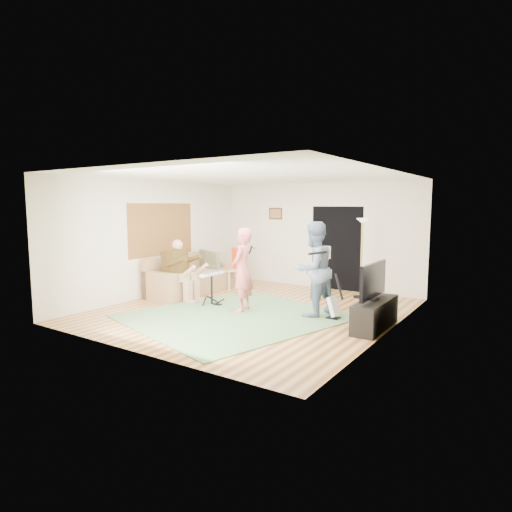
{
  "coord_description": "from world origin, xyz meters",
  "views": [
    {
      "loc": [
        4.79,
        -7.04,
        2.14
      ],
      "look_at": [
        -0.1,
        0.3,
        1.08
      ],
      "focal_mm": 30.0,
      "sensor_mm": 36.0,
      "label": 1
    }
  ],
  "objects_px": {
    "sofa": "(187,280)",
    "tv_cabinet": "(375,314)",
    "torchiere_lamp": "(362,244)",
    "dining_chair": "(232,274)",
    "television": "(373,280)",
    "singer": "(242,270)",
    "drum_kit": "(212,290)",
    "guitar_spare": "(334,306)",
    "guitarist": "(314,269)"
  },
  "relations": [
    {
      "from": "guitarist",
      "to": "dining_chair",
      "type": "xyz_separation_m",
      "value": [
        -3.0,
        1.4,
        -0.54
      ]
    },
    {
      "from": "drum_kit",
      "to": "tv_cabinet",
      "type": "xyz_separation_m",
      "value": [
        3.5,
        0.18,
        -0.07
      ]
    },
    {
      "from": "television",
      "to": "dining_chair",
      "type": "bearing_deg",
      "value": 159.45
    },
    {
      "from": "drum_kit",
      "to": "guitar_spare",
      "type": "bearing_deg",
      "value": 7.76
    },
    {
      "from": "dining_chair",
      "to": "singer",
      "type": "bearing_deg",
      "value": -28.49
    },
    {
      "from": "sofa",
      "to": "dining_chair",
      "type": "distance_m",
      "value": 1.24
    },
    {
      "from": "tv_cabinet",
      "to": "television",
      "type": "height_order",
      "value": "television"
    },
    {
      "from": "dining_chair",
      "to": "tv_cabinet",
      "type": "distance_m",
      "value": 4.56
    },
    {
      "from": "guitarist",
      "to": "tv_cabinet",
      "type": "relative_size",
      "value": 1.3
    },
    {
      "from": "torchiere_lamp",
      "to": "sofa",
      "type": "bearing_deg",
      "value": -154.01
    },
    {
      "from": "drum_kit",
      "to": "dining_chair",
      "type": "distance_m",
      "value": 1.93
    },
    {
      "from": "guitar_spare",
      "to": "television",
      "type": "relative_size",
      "value": 0.75
    },
    {
      "from": "singer",
      "to": "tv_cabinet",
      "type": "xyz_separation_m",
      "value": [
        2.63,
        0.26,
        -0.59
      ]
    },
    {
      "from": "television",
      "to": "guitar_spare",
      "type": "bearing_deg",
      "value": 167.2
    },
    {
      "from": "torchiere_lamp",
      "to": "drum_kit",
      "type": "bearing_deg",
      "value": -134.45
    },
    {
      "from": "drum_kit",
      "to": "guitar_spare",
      "type": "distance_m",
      "value": 2.69
    },
    {
      "from": "guitarist",
      "to": "television",
      "type": "xyz_separation_m",
      "value": [
        1.22,
        -0.19,
        -0.06
      ]
    },
    {
      "from": "tv_cabinet",
      "to": "dining_chair",
      "type": "bearing_deg",
      "value": 159.67
    },
    {
      "from": "torchiere_lamp",
      "to": "television",
      "type": "height_order",
      "value": "torchiere_lamp"
    },
    {
      "from": "tv_cabinet",
      "to": "drum_kit",
      "type": "bearing_deg",
      "value": -177.0
    },
    {
      "from": "torchiere_lamp",
      "to": "dining_chair",
      "type": "bearing_deg",
      "value": -167.72
    },
    {
      "from": "guitar_spare",
      "to": "dining_chair",
      "type": "bearing_deg",
      "value": 157.77
    },
    {
      "from": "dining_chair",
      "to": "drum_kit",
      "type": "bearing_deg",
      "value": -46.43
    },
    {
      "from": "sofa",
      "to": "singer",
      "type": "bearing_deg",
      "value": -18.63
    },
    {
      "from": "television",
      "to": "sofa",
      "type": "bearing_deg",
      "value": 174.39
    },
    {
      "from": "singer",
      "to": "dining_chair",
      "type": "height_order",
      "value": "singer"
    },
    {
      "from": "tv_cabinet",
      "to": "guitarist",
      "type": "bearing_deg",
      "value": 171.62
    },
    {
      "from": "guitar_spare",
      "to": "dining_chair",
      "type": "distance_m",
      "value": 3.72
    },
    {
      "from": "guitarist",
      "to": "dining_chair",
      "type": "height_order",
      "value": "guitarist"
    },
    {
      "from": "torchiere_lamp",
      "to": "television",
      "type": "distance_m",
      "value": 2.54
    },
    {
      "from": "dining_chair",
      "to": "television",
      "type": "bearing_deg",
      "value": -0.68
    },
    {
      "from": "torchiere_lamp",
      "to": "tv_cabinet",
      "type": "bearing_deg",
      "value": -64.54
    },
    {
      "from": "dining_chair",
      "to": "tv_cabinet",
      "type": "bearing_deg",
      "value": -0.46
    },
    {
      "from": "tv_cabinet",
      "to": "television",
      "type": "relative_size",
      "value": 1.19
    },
    {
      "from": "guitarist",
      "to": "torchiere_lamp",
      "type": "xyz_separation_m",
      "value": [
        0.19,
        2.09,
        0.35
      ]
    },
    {
      "from": "singer",
      "to": "torchiere_lamp",
      "type": "relative_size",
      "value": 0.92
    },
    {
      "from": "sofa",
      "to": "torchiere_lamp",
      "type": "distance_m",
      "value": 4.24
    },
    {
      "from": "guitarist",
      "to": "torchiere_lamp",
      "type": "height_order",
      "value": "torchiere_lamp"
    },
    {
      "from": "television",
      "to": "singer",
      "type": "bearing_deg",
      "value": -174.15
    },
    {
      "from": "guitarist",
      "to": "guitar_spare",
      "type": "bearing_deg",
      "value": 108.49
    },
    {
      "from": "sofa",
      "to": "tv_cabinet",
      "type": "height_order",
      "value": "sofa"
    },
    {
      "from": "guitar_spare",
      "to": "drum_kit",
      "type": "bearing_deg",
      "value": -172.24
    },
    {
      "from": "torchiere_lamp",
      "to": "television",
      "type": "relative_size",
      "value": 1.56
    },
    {
      "from": "singer",
      "to": "guitarist",
      "type": "xyz_separation_m",
      "value": [
        1.36,
        0.45,
        0.07
      ]
    },
    {
      "from": "guitarist",
      "to": "sofa",
      "type": "bearing_deg",
      "value": -74.92
    },
    {
      "from": "guitar_spare",
      "to": "guitarist",
      "type": "bearing_deg",
      "value": 178.88
    },
    {
      "from": "guitarist",
      "to": "television",
      "type": "bearing_deg",
      "value": 100.88
    },
    {
      "from": "sofa",
      "to": "guitarist",
      "type": "height_order",
      "value": "guitarist"
    },
    {
      "from": "guitarist",
      "to": "torchiere_lamp",
      "type": "distance_m",
      "value": 2.13
    },
    {
      "from": "tv_cabinet",
      "to": "singer",
      "type": "bearing_deg",
      "value": -174.26
    }
  ]
}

